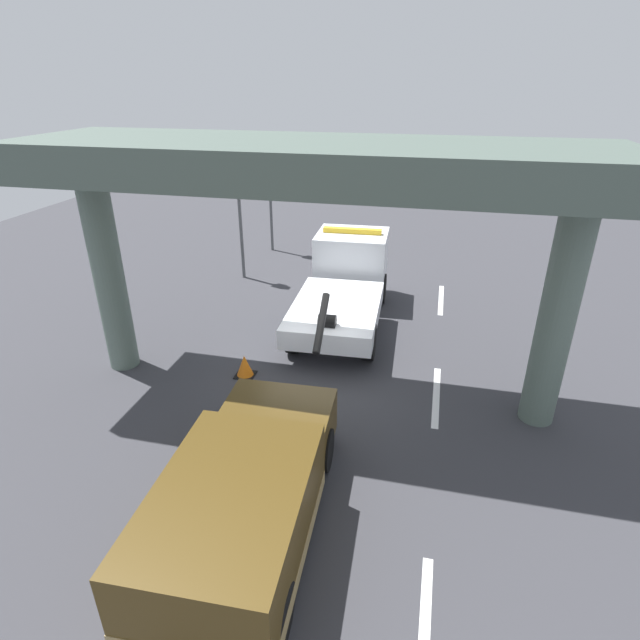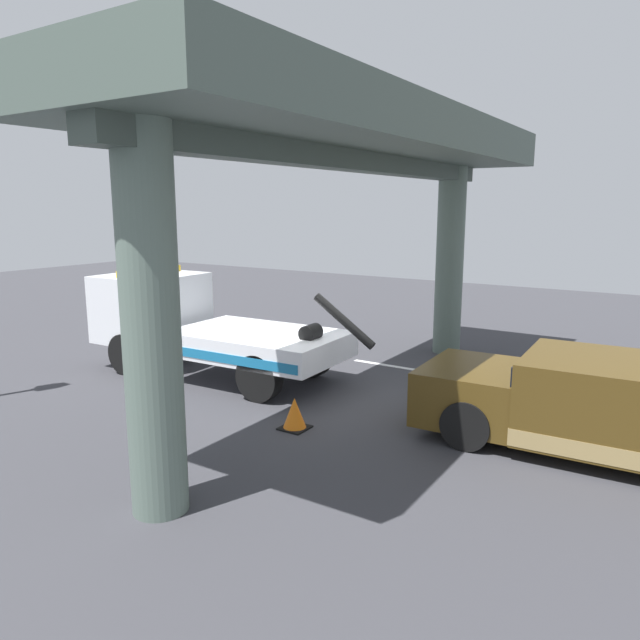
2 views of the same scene
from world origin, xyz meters
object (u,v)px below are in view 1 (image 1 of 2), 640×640
(tow_truck_white, at_px, (346,279))
(towed_van_green, at_px, (245,500))
(traffic_light_far, at_px, (239,198))
(traffic_light_mid, at_px, (269,171))
(traffic_cone_orange, at_px, (245,366))

(tow_truck_white, xyz_separation_m, towed_van_green, (-8.99, -0.04, -0.42))
(towed_van_green, height_order, traffic_light_far, traffic_light_far)
(tow_truck_white, distance_m, traffic_light_mid, 7.70)
(traffic_light_far, bearing_deg, towed_van_green, -158.86)
(traffic_light_far, xyz_separation_m, traffic_cone_orange, (-6.69, -2.58, -2.74))
(traffic_light_far, distance_m, traffic_cone_orange, 7.68)
(tow_truck_white, bearing_deg, towed_van_green, -179.77)
(towed_van_green, distance_m, traffic_cone_orange, 5.11)
(traffic_light_mid, bearing_deg, traffic_cone_orange, -165.78)
(tow_truck_white, height_order, traffic_light_mid, traffic_light_mid)
(towed_van_green, xyz_separation_m, traffic_cone_orange, (4.74, 1.84, -0.50))
(tow_truck_white, distance_m, towed_van_green, 9.00)
(towed_van_green, bearing_deg, traffic_light_mid, 16.49)
(tow_truck_white, bearing_deg, traffic_cone_orange, 157.07)
(tow_truck_white, xyz_separation_m, traffic_light_far, (2.44, 4.38, 1.81))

